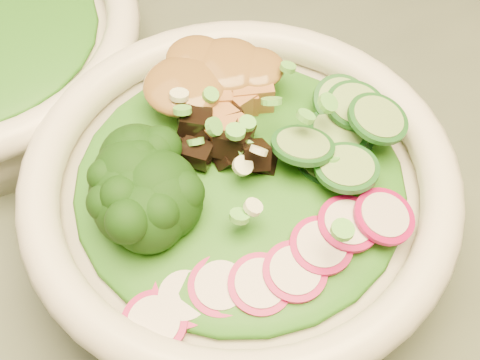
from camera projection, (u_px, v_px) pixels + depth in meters
name	position (u px, v px, depth m)	size (l,w,h in m)	color
dining_table	(314.00, 278.00, 0.62)	(1.20, 0.80, 0.75)	black
salad_bowl	(240.00, 197.00, 0.48)	(0.30, 0.30, 0.08)	silver
lettuce_bed	(240.00, 179.00, 0.46)	(0.23, 0.23, 0.03)	#1A5612
broccoli_florets	(140.00, 199.00, 0.43)	(0.09, 0.08, 0.05)	black
radish_slices	(290.00, 264.00, 0.42)	(0.12, 0.05, 0.02)	#990B47
cucumber_slices	(339.00, 137.00, 0.46)	(0.08, 0.08, 0.04)	#76A55C
mushroom_heap	(232.00, 150.00, 0.45)	(0.08, 0.08, 0.05)	black
tofu_cubes	(206.00, 93.00, 0.49)	(0.10, 0.07, 0.04)	#935D31
peanut_sauce	(205.00, 79.00, 0.47)	(0.08, 0.06, 0.02)	brown
scallion_garnish	(240.00, 155.00, 0.44)	(0.22, 0.22, 0.03)	#57B53F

